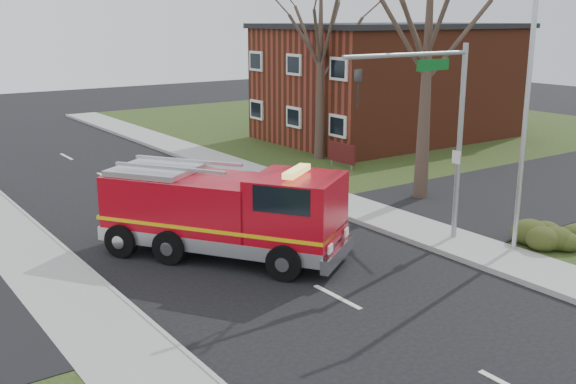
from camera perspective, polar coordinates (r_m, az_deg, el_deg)
ground at (r=19.15m, az=4.18°, el=-8.88°), size 120.00×120.00×0.00m
sidewalk_right at (r=23.31m, az=16.10°, el=-4.88°), size 2.40×80.00×0.15m
sidewalk_left at (r=16.27m, az=-13.47°, el=-13.45°), size 2.40×80.00×0.15m
brick_building at (r=43.85m, az=8.65°, el=9.24°), size 15.40×10.40×7.25m
health_center_sign at (r=34.56m, az=4.56°, el=3.30°), size 0.12×2.00×1.40m
hedge_corner at (r=24.81m, az=22.06°, el=-2.99°), size 2.80×2.00×0.90m
bare_tree_near at (r=28.47m, az=11.85°, el=13.88°), size 6.00×6.00×12.00m
bare_tree_far at (r=36.18m, az=2.77°, el=12.78°), size 5.25×5.25×10.50m
traffic_signal_mast at (r=22.46m, az=12.35°, el=6.81°), size 5.29×0.18×6.80m
streetlight_pole at (r=22.72m, az=19.38°, el=6.02°), size 1.48×0.16×8.40m
fire_engine at (r=21.91m, az=-5.31°, el=-1.89°), size 6.54×7.95×3.14m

